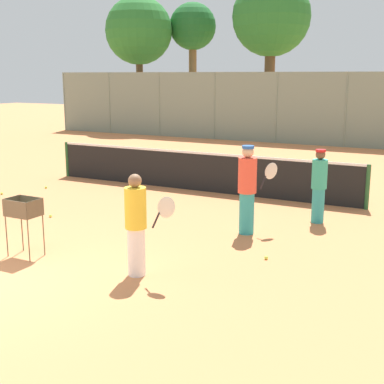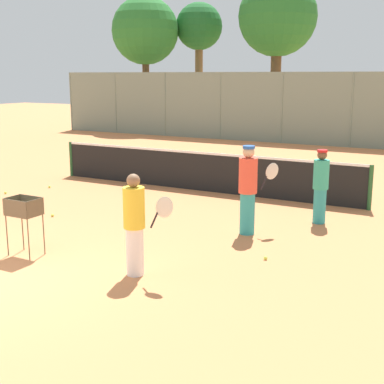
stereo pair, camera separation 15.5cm
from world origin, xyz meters
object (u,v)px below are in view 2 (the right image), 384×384
(player_yellow_shirt, at_px, (135,224))
(ball_cart, at_px, (24,211))
(parked_car, at_px, (191,119))
(player_red_cap, at_px, (248,189))
(player_white_outfit, at_px, (320,185))
(tennis_net, at_px, (199,170))

(player_yellow_shirt, xyz_separation_m, ball_cart, (-2.22, -0.14, -0.05))
(parked_car, bearing_deg, ball_cart, -68.75)
(player_yellow_shirt, bearing_deg, player_red_cap, 71.69)
(player_red_cap, bearing_deg, player_white_outfit, 2.53)
(tennis_net, xyz_separation_m, player_yellow_shirt, (2.10, -6.06, 0.28))
(player_white_outfit, relative_size, player_yellow_shirt, 0.97)
(player_white_outfit, height_order, player_red_cap, player_red_cap)
(player_white_outfit, xyz_separation_m, player_red_cap, (-1.03, -1.47, 0.09))
(player_white_outfit, xyz_separation_m, player_yellow_shirt, (-1.69, -4.40, 0.02))
(tennis_net, distance_m, ball_cart, 6.21)
(tennis_net, xyz_separation_m, ball_cart, (-0.12, -6.20, 0.23))
(player_yellow_shirt, bearing_deg, player_white_outfit, 63.43)
(player_red_cap, relative_size, parked_car, 0.42)
(player_yellow_shirt, distance_m, ball_cart, 2.23)
(tennis_net, bearing_deg, parked_car, 119.53)
(player_red_cap, bearing_deg, tennis_net, 78.85)
(ball_cart, bearing_deg, tennis_net, 88.86)
(player_yellow_shirt, relative_size, ball_cart, 1.58)
(tennis_net, distance_m, player_white_outfit, 4.15)
(player_red_cap, bearing_deg, ball_cart, 174.17)
(player_white_outfit, bearing_deg, player_yellow_shirt, 130.17)
(player_red_cap, distance_m, ball_cart, 4.21)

